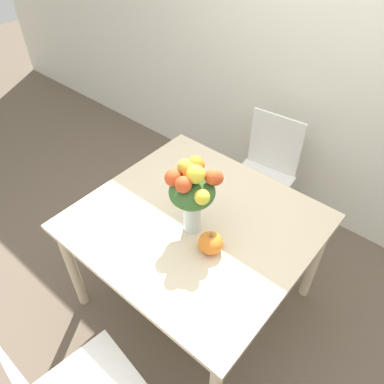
# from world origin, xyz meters

# --- Properties ---
(ground_plane) EXTENTS (12.00, 12.00, 0.00)m
(ground_plane) POSITION_xyz_m (0.00, 0.00, 0.00)
(ground_plane) COLOR brown
(wall_back) EXTENTS (8.00, 0.06, 2.70)m
(wall_back) POSITION_xyz_m (0.00, 1.30, 1.35)
(wall_back) COLOR silver
(wall_back) RESTS_ON ground_plane
(dining_table) EXTENTS (1.23, 1.14, 0.77)m
(dining_table) POSITION_xyz_m (0.00, 0.00, 0.68)
(dining_table) COLOR beige
(dining_table) RESTS_ON ground_plane
(flower_vase) EXTENTS (0.27, 0.27, 0.44)m
(flower_vase) POSITION_xyz_m (0.02, -0.05, 1.04)
(flower_vase) COLOR silver
(flower_vase) RESTS_ON dining_table
(pumpkin) EXTENTS (0.13, 0.13, 0.12)m
(pumpkin) POSITION_xyz_m (0.19, -0.11, 0.82)
(pumpkin) COLOR orange
(pumpkin) RESTS_ON dining_table
(dining_chair_near_window) EXTENTS (0.46, 0.46, 0.91)m
(dining_chair_near_window) POSITION_xyz_m (-0.09, 0.91, 0.47)
(dining_chair_near_window) COLOR white
(dining_chair_near_window) RESTS_ON ground_plane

